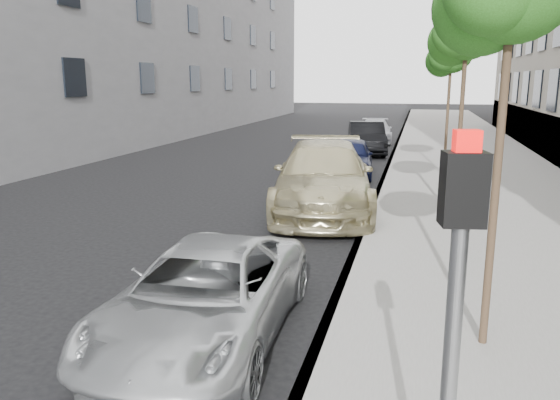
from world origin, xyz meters
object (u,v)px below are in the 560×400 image
at_px(tree_mid, 469,27).
at_px(signal_pole, 454,318).
at_px(minivan, 205,296).
at_px(suv, 323,177).
at_px(sedan_black, 367,138).
at_px(sedan_blue, 350,157).
at_px(sedan_rear, 375,131).
at_px(tree_far, 452,51).

xyz_separation_m(tree_mid, signal_pole, (-0.69, -10.15, -2.54)).
xyz_separation_m(minivan, suv, (0.22, 7.71, 0.27)).
bearing_deg(minivan, sedan_black, 87.41).
distance_m(signal_pole, sedan_blue, 16.75).
bearing_deg(sedan_rear, sedan_blue, -95.01).
xyz_separation_m(tree_far, suv, (-3.33, -5.82, -3.45)).
distance_m(tree_mid, tree_far, 6.50).
height_order(tree_mid, tree_far, tree_mid).
height_order(sedan_blue, sedan_rear, sedan_blue).
xyz_separation_m(signal_pole, sedan_blue, (-2.64, 16.48, -1.33)).
bearing_deg(sedan_blue, minivan, -96.17).
relative_size(sedan_blue, sedan_black, 0.88).
bearing_deg(tree_far, sedan_blue, -177.18).
relative_size(tree_far, sedan_black, 1.13).
height_order(tree_far, suv, tree_far).
height_order(signal_pole, sedan_rear, signal_pole).
height_order(minivan, sedan_rear, sedan_rear).
bearing_deg(tree_far, signal_pole, -92.37).
bearing_deg(tree_far, tree_mid, -90.00).
bearing_deg(sedan_rear, tree_far, -78.34).
relative_size(signal_pole, sedan_black, 0.66).
distance_m(tree_far, sedan_rear, 12.17).
height_order(tree_far, sedan_blue, tree_far).
height_order(tree_mid, sedan_black, tree_mid).
bearing_deg(sedan_rear, suv, -95.01).
xyz_separation_m(minivan, sedan_rear, (0.22, 24.64, 0.01)).
height_order(signal_pole, minivan, signal_pole).
relative_size(tree_mid, sedan_blue, 1.33).
bearing_deg(tree_far, suv, -119.75).
bearing_deg(sedan_black, tree_far, -71.01).
bearing_deg(sedan_blue, sedan_black, 84.79).
bearing_deg(tree_mid, tree_far, 90.00).
bearing_deg(suv, tree_mid, -20.34).
xyz_separation_m(tree_far, sedan_blue, (-3.33, -0.16, -3.66)).
distance_m(signal_pole, sedan_rear, 27.92).
distance_m(minivan, sedan_blue, 13.37).
relative_size(suv, sedan_rear, 1.41).
bearing_deg(suv, minivan, -100.46).
relative_size(tree_far, minivan, 1.13).
bearing_deg(tree_mid, sedan_black, 104.81).
xyz_separation_m(tree_far, sedan_black, (-3.33, 6.08, -3.60)).
relative_size(suv, sedan_blue, 1.55).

